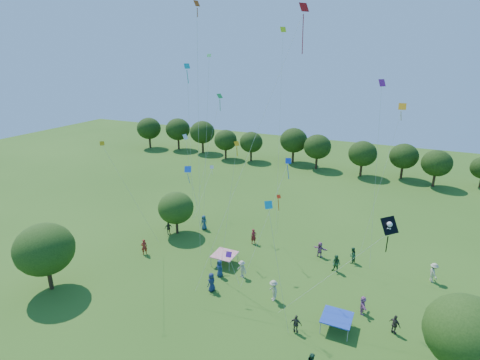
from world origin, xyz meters
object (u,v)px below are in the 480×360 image
at_px(near_tree_north, 176,208).
at_px(pirate_kite, 386,229).
at_px(near_tree_east, 467,333).
at_px(tent_red_stripe, 225,255).
at_px(red_high_kite, 284,63).
at_px(tent_blue, 337,317).
at_px(near_tree_west, 44,249).

bearing_deg(near_tree_north, pirate_kite, -26.47).
height_order(near_tree_north, near_tree_east, near_tree_east).
relative_size(tent_red_stripe, red_high_kite, 0.10).
bearing_deg(pirate_kite, tent_blue, 132.10).
xyz_separation_m(near_tree_east, tent_blue, (-7.90, 1.98, -3.00)).
distance_m(near_tree_north, tent_red_stripe, 9.16).
relative_size(near_tree_west, near_tree_east, 0.99).
relative_size(near_tree_west, red_high_kite, 0.28).
xyz_separation_m(near_tree_east, red_high_kite, (-14.47, 7.01, 15.24)).
height_order(near_tree_west, near_tree_east, near_tree_east).
height_order(near_tree_west, tent_blue, near_tree_west).
relative_size(near_tree_west, pirate_kite, 0.64).
relative_size(near_tree_north, red_high_kite, 0.23).
xyz_separation_m(tent_blue, red_high_kite, (-6.57, 5.03, 18.24)).
distance_m(near_tree_west, near_tree_east, 32.23).
bearing_deg(near_tree_north, tent_blue, -22.72).
distance_m(pirate_kite, red_high_kite, 15.08).
bearing_deg(near_tree_east, tent_blue, 165.90).
bearing_deg(pirate_kite, near_tree_west, -174.48).
bearing_deg(near_tree_east, near_tree_north, 159.63).
bearing_deg(near_tree_north, near_tree_east, -20.37).
distance_m(near_tree_east, red_high_kite, 22.15).
relative_size(tent_blue, pirate_kite, 0.23).
relative_size(pirate_kite, red_high_kite, 0.43).
distance_m(tent_blue, pirate_kite, 10.06).
xyz_separation_m(tent_blue, pirate_kite, (2.62, -2.90, 9.28)).
relative_size(near_tree_north, tent_red_stripe, 2.29).
xyz_separation_m(near_tree_north, pirate_kite, (22.69, -11.30, 7.11)).
height_order(near_tree_east, tent_blue, near_tree_east).
relative_size(near_tree_west, tent_red_stripe, 2.83).
distance_m(tent_blue, red_high_kite, 20.02).
bearing_deg(near_tree_west, pirate_kite, 5.52).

